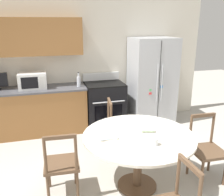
{
  "coord_description": "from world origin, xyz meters",
  "views": [
    {
      "loc": [
        -0.84,
        -2.47,
        2.11
      ],
      "look_at": [
        0.18,
        1.15,
        0.95
      ],
      "focal_mm": 40.0,
      "sensor_mm": 36.0,
      "label": 1
    }
  ],
  "objects_px": {
    "oven_range": "(105,104)",
    "microwave": "(33,81)",
    "dining_chair_far": "(119,127)",
    "candle_glass": "(155,142)",
    "counter_bottle": "(79,81)",
    "dining_chair_left": "(62,165)",
    "refrigerator": "(152,81)",
    "dining_chair_right": "(206,150)"
  },
  "relations": [
    {
      "from": "dining_chair_far",
      "to": "dining_chair_left",
      "type": "bearing_deg",
      "value": -40.93
    },
    {
      "from": "dining_chair_left",
      "to": "oven_range",
      "type": "bearing_deg",
      "value": 65.97
    },
    {
      "from": "candle_glass",
      "to": "dining_chair_left",
      "type": "bearing_deg",
      "value": 159.7
    },
    {
      "from": "microwave",
      "to": "dining_chair_right",
      "type": "relative_size",
      "value": 0.56
    },
    {
      "from": "refrigerator",
      "to": "dining_chair_left",
      "type": "height_order",
      "value": "refrigerator"
    },
    {
      "from": "oven_range",
      "to": "counter_bottle",
      "type": "distance_m",
      "value": 0.75
    },
    {
      "from": "counter_bottle",
      "to": "dining_chair_left",
      "type": "height_order",
      "value": "counter_bottle"
    },
    {
      "from": "candle_glass",
      "to": "microwave",
      "type": "bearing_deg",
      "value": 119.39
    },
    {
      "from": "counter_bottle",
      "to": "dining_chair_far",
      "type": "relative_size",
      "value": 0.31
    },
    {
      "from": "dining_chair_far",
      "to": "candle_glass",
      "type": "bearing_deg",
      "value": 9.06
    },
    {
      "from": "refrigerator",
      "to": "candle_glass",
      "type": "distance_m",
      "value": 2.57
    },
    {
      "from": "microwave",
      "to": "counter_bottle",
      "type": "relative_size",
      "value": 1.82
    },
    {
      "from": "microwave",
      "to": "dining_chair_far",
      "type": "height_order",
      "value": "microwave"
    },
    {
      "from": "dining_chair_right",
      "to": "candle_glass",
      "type": "distance_m",
      "value": 0.98
    },
    {
      "from": "oven_range",
      "to": "dining_chair_left",
      "type": "xyz_separation_m",
      "value": [
        -1.04,
        -2.0,
        -0.03
      ]
    },
    {
      "from": "oven_range",
      "to": "refrigerator",
      "type": "bearing_deg",
      "value": -1.77
    },
    {
      "from": "microwave",
      "to": "dining_chair_left",
      "type": "distance_m",
      "value": 2.17
    },
    {
      "from": "counter_bottle",
      "to": "dining_chair_left",
      "type": "relative_size",
      "value": 0.31
    },
    {
      "from": "microwave",
      "to": "candle_glass",
      "type": "bearing_deg",
      "value": -60.61
    },
    {
      "from": "oven_range",
      "to": "dining_chair_far",
      "type": "distance_m",
      "value": 1.11
    },
    {
      "from": "counter_bottle",
      "to": "candle_glass",
      "type": "height_order",
      "value": "counter_bottle"
    },
    {
      "from": "oven_range",
      "to": "microwave",
      "type": "distance_m",
      "value": 1.49
    },
    {
      "from": "dining_chair_far",
      "to": "dining_chair_right",
      "type": "xyz_separation_m",
      "value": [
        0.91,
        -1.05,
        0.0
      ]
    },
    {
      "from": "dining_chair_right",
      "to": "counter_bottle",
      "type": "bearing_deg",
      "value": -54.14
    },
    {
      "from": "dining_chair_left",
      "to": "candle_glass",
      "type": "bearing_deg",
      "value": -16.83
    },
    {
      "from": "microwave",
      "to": "dining_chair_far",
      "type": "relative_size",
      "value": 0.56
    },
    {
      "from": "dining_chair_far",
      "to": "dining_chair_left",
      "type": "distance_m",
      "value": 1.35
    },
    {
      "from": "oven_range",
      "to": "candle_glass",
      "type": "xyz_separation_m",
      "value": [
        -0.0,
        -2.38,
        0.32
      ]
    },
    {
      "from": "oven_range",
      "to": "dining_chair_far",
      "type": "xyz_separation_m",
      "value": [
        -0.03,
        -1.11,
        -0.03
      ]
    },
    {
      "from": "dining_chair_left",
      "to": "dining_chair_far",
      "type": "bearing_deg",
      "value": 44.62
    },
    {
      "from": "microwave",
      "to": "candle_glass",
      "type": "xyz_separation_m",
      "value": [
        1.37,
        -2.44,
        -0.26
      ]
    },
    {
      "from": "oven_range",
      "to": "dining_chair_far",
      "type": "height_order",
      "value": "oven_range"
    },
    {
      "from": "counter_bottle",
      "to": "dining_chair_far",
      "type": "height_order",
      "value": "counter_bottle"
    },
    {
      "from": "refrigerator",
      "to": "counter_bottle",
      "type": "relative_size",
      "value": 6.48
    },
    {
      "from": "counter_bottle",
      "to": "dining_chair_right",
      "type": "xyz_separation_m",
      "value": [
        1.41,
        -2.12,
        -0.57
      ]
    },
    {
      "from": "oven_range",
      "to": "microwave",
      "type": "bearing_deg",
      "value": 177.88
    },
    {
      "from": "counter_bottle",
      "to": "oven_range",
      "type": "bearing_deg",
      "value": 5.49
    },
    {
      "from": "dining_chair_left",
      "to": "candle_glass",
      "type": "distance_m",
      "value": 1.16
    },
    {
      "from": "counter_bottle",
      "to": "dining_chair_left",
      "type": "bearing_deg",
      "value": -104.94
    },
    {
      "from": "dining_chair_far",
      "to": "microwave",
      "type": "bearing_deg",
      "value": -122.89
    },
    {
      "from": "dining_chair_right",
      "to": "candle_glass",
      "type": "bearing_deg",
      "value": 16.06
    },
    {
      "from": "microwave",
      "to": "refrigerator",
      "type": "bearing_deg",
      "value": -1.97
    }
  ]
}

